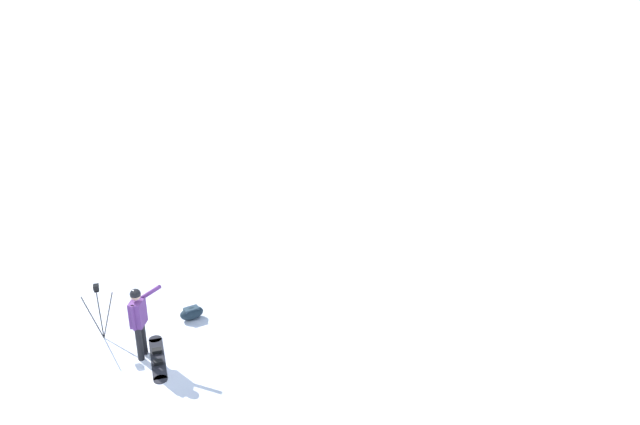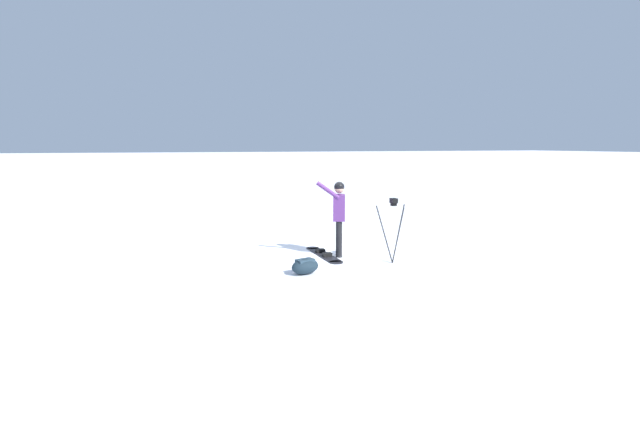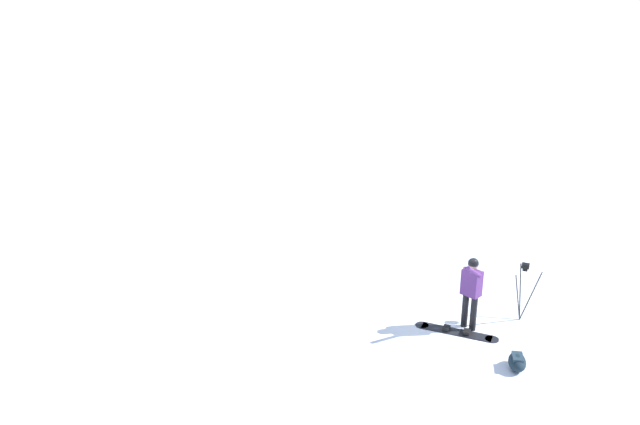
% 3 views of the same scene
% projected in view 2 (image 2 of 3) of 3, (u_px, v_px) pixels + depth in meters
% --- Properties ---
extents(ground_plane, '(300.00, 300.00, 0.00)m').
position_uv_depth(ground_plane, '(321.00, 251.00, 11.57)').
color(ground_plane, white).
extents(snowboarder, '(0.75, 0.47, 1.70)m').
position_uv_depth(snowboarder, '(339.00, 211.00, 10.90)').
color(snowboarder, black).
rests_on(snowboarder, ground_plane).
extents(snowboard, '(0.30, 1.83, 0.10)m').
position_uv_depth(snowboard, '(324.00, 254.00, 11.11)').
color(snowboard, black).
rests_on(snowboard, ground_plane).
extents(gear_bag_large, '(0.64, 0.47, 0.30)m').
position_uv_depth(gear_bag_large, '(305.00, 266.00, 9.47)').
color(gear_bag_large, '#192833').
rests_on(gear_bag_large, ground_plane).
extents(camera_tripod, '(0.69, 0.53, 1.39)m').
position_uv_depth(camera_tripod, '(394.00, 217.00, 10.26)').
color(camera_tripod, '#262628').
rests_on(camera_tripod, ground_plane).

